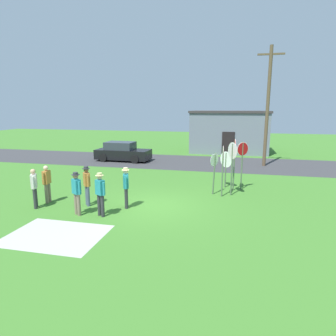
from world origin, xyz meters
TOP-DOWN VIEW (x-y plane):
  - ground_plane at (0.00, 0.00)m, footprint 80.00×80.00m
  - street_asphalt at (0.00, 10.66)m, footprint 60.00×6.40m
  - concrete_path at (-2.31, -3.59)m, footprint 3.20×2.40m
  - building_background at (2.78, 16.97)m, footprint 7.24×4.50m
  - utility_pole at (5.51, 10.49)m, footprint 1.80×0.24m
  - parked_car_on_street at (-5.39, 10.19)m, footprint 4.36×2.14m
  - stop_sign_center_cluster at (3.29, 2.40)m, footprint 0.43×0.68m
  - stop_sign_far_back at (2.46, 2.38)m, footprint 0.37×0.55m
  - stop_sign_rear_right at (3.78, 3.55)m, footprint 0.56×0.46m
  - stop_sign_nearest at (2.96, 3.79)m, footprint 0.62×0.60m
  - stop_sign_leaning_left at (2.87, 2.10)m, footprint 0.07×0.74m
  - stop_sign_tallest at (3.38, 3.30)m, footprint 0.11×0.88m
  - person_in_blue at (-2.58, -1.69)m, footprint 0.50×0.38m
  - person_near_signs at (-1.00, -0.45)m, footprint 0.33×0.54m
  - person_in_dark_shirt at (-2.75, -0.54)m, footprint 0.41×0.45m
  - person_in_teal at (-4.68, -0.58)m, footprint 0.24×0.57m
  - person_on_left at (-1.62, -1.61)m, footprint 0.51×0.37m
  - person_holding_notes at (-4.75, -1.34)m, footprint 0.37×0.50m

SIDE VIEW (x-z plane):
  - ground_plane at x=0.00m, z-range 0.00..0.00m
  - concrete_path at x=-2.31m, z-range 0.00..0.01m
  - street_asphalt at x=0.00m, z-range 0.00..0.01m
  - parked_car_on_street at x=-5.39m, z-range -0.07..1.44m
  - person_in_teal at x=-4.68m, z-range 0.11..1.80m
  - person_holding_notes at x=-4.75m, z-range 0.11..1.80m
  - person_in_blue at x=-2.58m, z-range 0.12..1.85m
  - person_near_signs at x=-1.00m, z-range 0.12..1.85m
  - person_in_dark_shirt at x=-2.75m, z-range 0.12..1.85m
  - person_on_left at x=-1.62m, z-range 0.12..1.85m
  - stop_sign_nearest at x=2.96m, z-range 0.35..2.29m
  - stop_sign_far_back at x=2.46m, z-range 0.34..2.38m
  - stop_sign_leaning_left at x=2.87m, z-range 0.45..2.90m
  - stop_sign_rear_right at x=3.78m, z-range 0.44..2.93m
  - stop_sign_center_cluster at x=3.29m, z-range 0.49..3.08m
  - stop_sign_tallest at x=3.38m, z-range 0.52..3.18m
  - building_background at x=2.78m, z-range 0.01..3.91m
  - utility_pole at x=5.51m, z-range 0.18..8.55m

